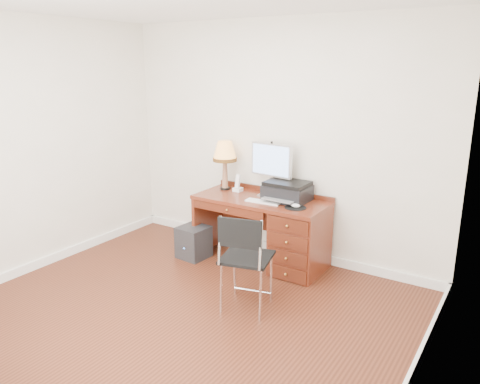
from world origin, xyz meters
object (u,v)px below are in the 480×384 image
Objects in this scene: chair at (243,253)px; equipment_box at (194,242)px; leg_lamp at (225,154)px; monitor at (271,163)px; printer at (287,191)px; desk at (286,232)px; phone at (238,186)px.

chair is 1.39m from equipment_box.
monitor is at bearing 5.61° from leg_lamp.
printer reaches higher than chair.
desk is at bearing -7.21° from leg_lamp.
monitor reaches higher than desk.
chair reaches higher than equipment_box.
printer is at bearing 28.35° from equipment_box.
monitor is 1.30m from equipment_box.
monitor is 0.64× the size of chair.
leg_lamp is (-0.84, 0.01, 0.32)m from printer.
chair is at bearing -66.91° from monitor.
chair is (0.15, -1.15, -0.29)m from printer.
monitor is 1.40m from chair.
printer is at bearing -0.01° from phone.
monitor is 0.38m from printer.
monitor reaches higher than phone.
printer is 0.52× the size of chair.
phone is 1.44m from chair.
leg_lamp is (-0.59, -0.06, 0.05)m from monitor.
leg_lamp is at bearing -177.40° from phone.
monitor is at bearing 164.49° from printer.
chair is (0.98, -1.16, -0.61)m from leg_lamp.
phone is (-0.71, 0.12, 0.40)m from desk.
leg_lamp is at bearing 172.79° from desk.
printer reaches higher than desk.
printer reaches higher than phone.
desk is 4.01× the size of equipment_box.
leg_lamp is at bearing 116.04° from chair.
desk is 0.79m from monitor.
monitor is 1.60× the size of equipment_box.
leg_lamp reaches higher than desk.
leg_lamp reaches higher than equipment_box.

